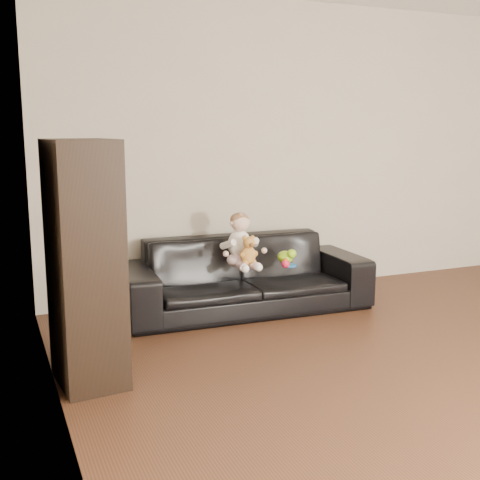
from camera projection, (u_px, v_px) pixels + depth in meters
name	position (u px, v px, depth m)	size (l,w,h in m)	color
wall_back	(310.00, 149.00, 5.57)	(5.00, 5.00, 0.00)	#B5AC98
wall_left	(76.00, 181.00, 2.12)	(5.50, 5.50, 0.00)	#B5AC98
sofa	(244.00, 275.00, 4.97)	(2.03, 0.79, 0.59)	black
cabinet	(85.00, 265.00, 3.45)	(0.36, 0.49, 1.43)	black
shelf_item	(86.00, 209.00, 3.40)	(0.18, 0.25, 0.28)	silver
baby	(241.00, 243.00, 4.78)	(0.30, 0.37, 0.44)	#F8D1DB
teddy_bear	(249.00, 251.00, 4.67)	(0.14, 0.14, 0.23)	#C18437
toy_green	(285.00, 257.00, 4.95)	(0.13, 0.15, 0.11)	#91D619
toy_rattle	(286.00, 264.00, 4.79)	(0.07, 0.07, 0.07)	red
toy_blue_disc	(290.00, 265.00, 4.85)	(0.10, 0.10, 0.01)	blue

